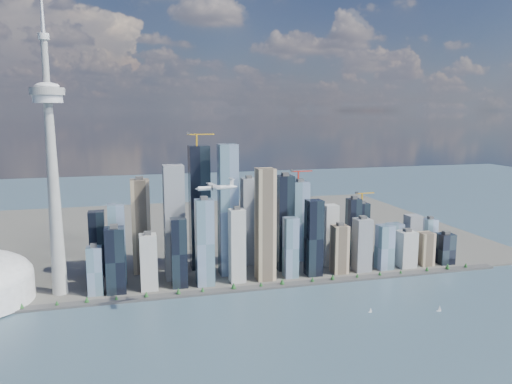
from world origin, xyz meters
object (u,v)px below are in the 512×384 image
object	(u,v)px
needle_tower	(52,163)
airplane	(216,187)
sailboat_west	(370,311)
sailboat_east	(439,309)

from	to	relation	value
needle_tower	airplane	bearing A→B (deg)	-34.30
airplane	sailboat_west	distance (m)	321.97
airplane	sailboat_east	size ratio (longest dim) A/B	6.11
needle_tower	sailboat_east	world-z (taller)	needle_tower
sailboat_west	needle_tower	bearing A→B (deg)	161.66
airplane	sailboat_west	xyz separation A→B (m)	(243.66, -40.15, -206.59)
sailboat_east	airplane	bearing A→B (deg)	-174.58
needle_tower	airplane	xyz separation A→B (m)	(251.82, -171.77, -26.58)
needle_tower	sailboat_east	bearing A→B (deg)	-21.33
sailboat_east	sailboat_west	bearing A→B (deg)	-176.81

